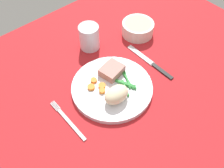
{
  "coord_description": "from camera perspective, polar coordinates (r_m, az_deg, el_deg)",
  "views": [
    {
      "loc": [
        -34.55,
        -37.38,
        64.94
      ],
      "look_at": [
        -3.44,
        -1.84,
        4.6
      ],
      "focal_mm": 39.71,
      "sensor_mm": 36.0,
      "label": 1
    }
  ],
  "objects": [
    {
      "name": "carrot_slices",
      "position": [
        0.77,
        -3.43,
        -0.48
      ],
      "size": [
        5.15,
        6.99,
        0.91
      ],
      "color": "orange",
      "rests_on": "dinner_plate"
    },
    {
      "name": "water_glass",
      "position": [
        0.9,
        -5.22,
        10.38
      ],
      "size": [
        7.12,
        7.12,
        8.95
      ],
      "color": "silver",
      "rests_on": "dining_table"
    },
    {
      "name": "dining_table",
      "position": [
        0.82,
        0.96,
        0.46
      ],
      "size": [
        120.0,
        90.0,
        2.0
      ],
      "color": "red",
      "rests_on": "ground"
    },
    {
      "name": "dinner_plate",
      "position": [
        0.78,
        0.0,
        -0.81
      ],
      "size": [
        25.52,
        25.52,
        1.6
      ],
      "primitive_type": "cylinder",
      "color": "white",
      "rests_on": "dining_table"
    },
    {
      "name": "salad_bowl",
      "position": [
        0.96,
        5.96,
        12.75
      ],
      "size": [
        11.89,
        11.89,
        4.84
      ],
      "color": "silver",
      "rests_on": "dining_table"
    },
    {
      "name": "fork",
      "position": [
        0.73,
        -10.11,
        -8.26
      ],
      "size": [
        1.44,
        16.6,
        0.4
      ],
      "rotation": [
        0.0,
        0.0,
        -0.03
      ],
      "color": "silver",
      "rests_on": "dining_table"
    },
    {
      "name": "knife",
      "position": [
        0.87,
        8.87,
        4.9
      ],
      "size": [
        1.7,
        20.5,
        0.64
      ],
      "rotation": [
        0.0,
        0.0,
        0.03
      ],
      "color": "black",
      "rests_on": "dining_table"
    },
    {
      "name": "mashed_potatoes",
      "position": [
        0.73,
        1.03,
        -2.45
      ],
      "size": [
        7.96,
        5.49,
        4.63
      ],
      "primitive_type": "ellipsoid",
      "color": "beige",
      "rests_on": "dinner_plate"
    },
    {
      "name": "green_beans",
      "position": [
        0.78,
        3.2,
        0.3
      ],
      "size": [
        6.77,
        9.08,
        0.85
      ],
      "color": "#2D8C38",
      "rests_on": "dinner_plate"
    },
    {
      "name": "meat_portion",
      "position": [
        0.8,
        -0.04,
        3.15
      ],
      "size": [
        8.15,
        7.2,
        2.71
      ],
      "primitive_type": "cube",
      "rotation": [
        0.0,
        0.0,
        0.19
      ],
      "color": "#B2756B",
      "rests_on": "dinner_plate"
    }
  ]
}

